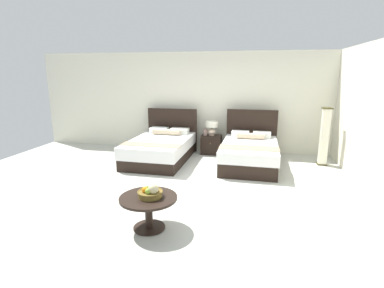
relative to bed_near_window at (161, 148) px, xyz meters
name	(u,v)px	position (x,y,z in m)	size (l,w,h in m)	color
ground_plane	(191,185)	(1.08, -1.52, -0.32)	(10.04, 9.21, 0.02)	beige
wall_back	(212,102)	(1.08, 1.29, 1.04)	(10.04, 0.12, 2.68)	silver
wall_side_right	(374,118)	(4.30, -1.12, 1.04)	(0.12, 4.81, 2.68)	silver
bed_near_window	(161,148)	(0.00, 0.00, 0.00)	(1.41, 2.21, 1.17)	black
bed_near_corner	(249,152)	(2.16, 0.00, 0.00)	(1.32, 2.07, 1.20)	black
nightstand	(211,145)	(1.14, 0.83, -0.05)	(0.53, 0.42, 0.50)	black
table_lamp	(212,126)	(1.14, 0.85, 0.44)	(0.33, 0.33, 0.38)	beige
vase	(205,132)	(0.99, 0.79, 0.29)	(0.11, 0.11, 0.18)	gray
coffee_table	(149,205)	(0.86, -3.28, 0.05)	(0.80, 0.80, 0.47)	black
fruit_bowl	(151,192)	(0.89, -3.28, 0.24)	(0.35, 0.35, 0.21)	brown
floor_lamp_corner	(324,137)	(3.86, 0.39, 0.37)	(0.22, 0.22, 1.35)	#383416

